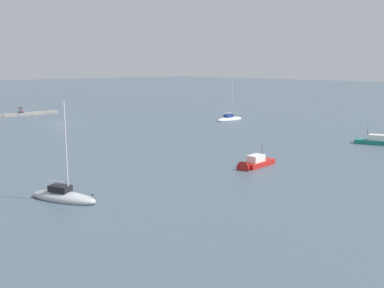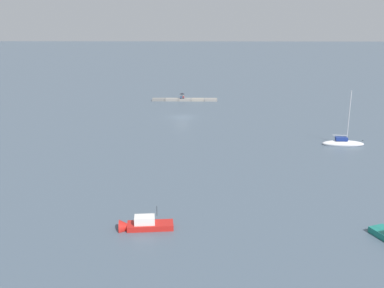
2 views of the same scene
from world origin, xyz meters
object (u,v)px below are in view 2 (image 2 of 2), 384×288
(umbrella_open_black, at_px, (182,94))
(person_seated_blue_right, at_px, (181,97))
(sailboat_white_far, at_px, (343,143))
(person_seated_maroon_left, at_px, (183,97))
(motorboat_red_far, at_px, (141,226))

(umbrella_open_black, bearing_deg, person_seated_blue_right, 36.71)
(sailboat_white_far, bearing_deg, person_seated_maroon_left, -140.82)
(umbrella_open_black, relative_size, sailboat_white_far, 0.15)
(person_seated_maroon_left, distance_m, sailboat_white_far, 44.09)
(sailboat_white_far, height_order, motorboat_red_far, sailboat_white_far)
(person_seated_maroon_left, height_order, sailboat_white_far, sailboat_white_far)
(person_seated_maroon_left, xyz_separation_m, person_seated_blue_right, (0.56, 0.11, 0.00))
(person_seated_blue_right, xyz_separation_m, motorboat_red_far, (1.19, 64.02, -0.50))
(person_seated_maroon_left, height_order, person_seated_blue_right, same)
(umbrella_open_black, height_order, motorboat_red_far, motorboat_red_far)
(person_seated_blue_right, bearing_deg, motorboat_red_far, 82.72)
(person_seated_blue_right, distance_m, sailboat_white_far, 44.32)
(person_seated_maroon_left, bearing_deg, sailboat_white_far, 119.03)
(person_seated_maroon_left, relative_size, sailboat_white_far, 0.08)
(umbrella_open_black, height_order, sailboat_white_far, sailboat_white_far)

